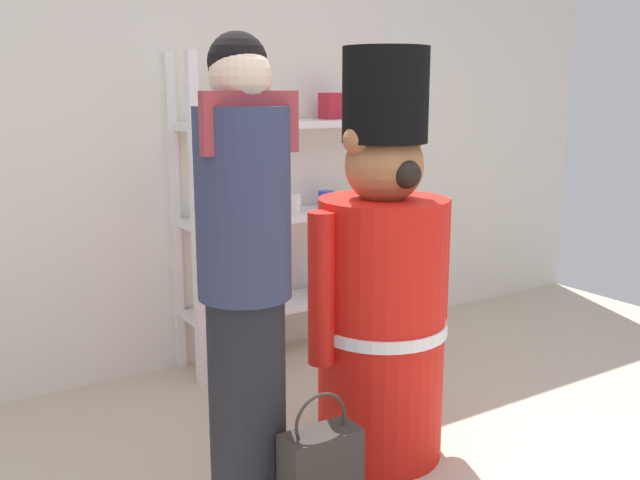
{
  "coord_description": "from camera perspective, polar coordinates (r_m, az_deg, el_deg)",
  "views": [
    {
      "loc": [
        -1.47,
        -1.55,
        1.56
      ],
      "look_at": [
        -0.04,
        0.66,
        1.0
      ],
      "focal_mm": 40.33,
      "sensor_mm": 36.0,
      "label": 1
    }
  ],
  "objects": [
    {
      "name": "merchandise_shelf",
      "position": [
        4.15,
        -2.4,
        2.53
      ],
      "size": [
        1.35,
        0.35,
        1.74
      ],
      "color": "white",
      "rests_on": "ground_plane"
    },
    {
      "name": "back_wall",
      "position": [
        4.04,
        -11.53,
        8.08
      ],
      "size": [
        6.4,
        0.12,
        2.6
      ],
      "primitive_type": "cube",
      "color": "silver",
      "rests_on": "ground_plane"
    },
    {
      "name": "teddy_bear_guard",
      "position": [
        3.01,
        4.93,
        -4.06
      ],
      "size": [
        0.71,
        0.55,
        1.72
      ],
      "color": "red",
      "rests_on": "ground_plane"
    },
    {
      "name": "person_shopper",
      "position": [
        2.48,
        -5.99,
        -3.25
      ],
      "size": [
        0.34,
        0.32,
        1.74
      ],
      "color": "black",
      "rests_on": "ground_plane"
    }
  ]
}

